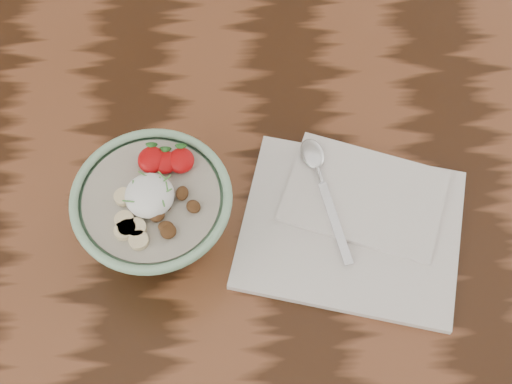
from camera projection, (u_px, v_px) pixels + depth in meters
table at (295, 252)px, 95.14cm from camera, size 160.00×90.00×75.00cm
breakfast_bowl at (155, 213)px, 80.74cm from camera, size 17.82×17.82×12.13cm
napkin at (354, 222)px, 86.19cm from camera, size 30.24×26.65×1.59cm
spoon at (318, 170)px, 88.01cm from camera, size 5.59×17.52×0.92cm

